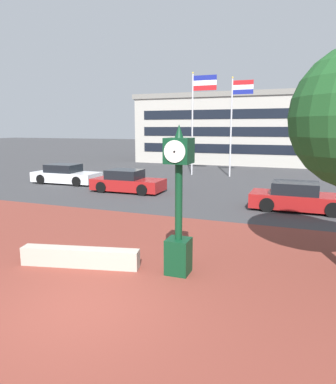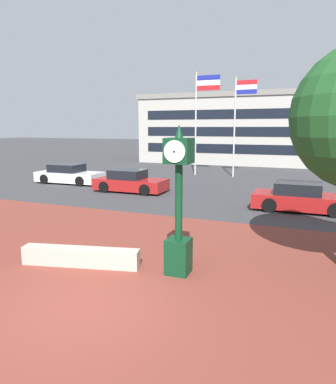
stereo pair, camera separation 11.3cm
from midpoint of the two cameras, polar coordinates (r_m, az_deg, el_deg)
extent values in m
plane|color=#38383A|center=(7.91, -13.28, -17.56)|extent=(200.00, 200.00, 0.00)
cube|color=brown|center=(9.34, -6.48, -12.82)|extent=(44.00, 11.75, 0.01)
cube|color=#ADA393|center=(9.90, -13.62, -10.15)|extent=(3.21, 1.13, 0.50)
cube|color=#0C381E|center=(9.10, 2.06, -10.33)|extent=(0.59, 0.59, 0.91)
cylinder|color=#0C381E|center=(8.71, 2.12, -1.62)|extent=(0.18, 0.18, 1.91)
cube|color=#0C381E|center=(8.53, 2.18, 6.69)|extent=(0.62, 0.62, 0.61)
cylinder|color=white|center=(8.84, 2.86, 6.81)|extent=(0.52, 0.04, 0.52)
sphere|color=black|center=(8.86, 2.90, 6.82)|extent=(0.05, 0.05, 0.05)
cylinder|color=white|center=(8.23, 1.44, 6.56)|extent=(0.52, 0.04, 0.52)
sphere|color=black|center=(8.21, 1.40, 6.55)|extent=(0.05, 0.05, 0.05)
cone|color=#0C381E|center=(8.52, 2.20, 9.84)|extent=(0.21, 0.21, 0.33)
cube|color=silver|center=(24.56, -15.46, 2.41)|extent=(4.52, 1.95, 0.64)
cube|color=black|center=(24.63, -15.94, 3.72)|extent=(2.10, 1.63, 0.56)
cylinder|color=black|center=(24.51, -11.64, 2.27)|extent=(0.65, 0.24, 0.64)
cylinder|color=black|center=(23.10, -13.89, 1.70)|extent=(0.65, 0.24, 0.64)
cylinder|color=black|center=(26.08, -16.82, 2.52)|extent=(0.65, 0.24, 0.64)
cylinder|color=black|center=(24.76, -19.20, 1.99)|extent=(0.65, 0.24, 0.64)
cube|color=maroon|center=(16.86, 21.07, -1.40)|extent=(4.28, 1.76, 0.64)
cube|color=black|center=(16.76, 20.46, 0.53)|extent=(1.97, 1.51, 0.56)
cylinder|color=black|center=(17.72, 25.40, -1.56)|extent=(0.64, 0.22, 0.64)
cylinder|color=black|center=(16.12, 25.69, -2.69)|extent=(0.64, 0.22, 0.64)
cylinder|color=black|center=(17.75, 16.83, -0.98)|extent=(0.64, 0.22, 0.64)
cylinder|color=black|center=(16.15, 16.26, -2.04)|extent=(0.64, 0.22, 0.64)
cube|color=maroon|center=(20.63, -5.85, 1.28)|extent=(4.17, 1.86, 0.64)
cube|color=black|center=(20.64, -6.39, 2.85)|extent=(1.93, 1.58, 0.56)
cylinder|color=black|center=(20.86, -1.64, 1.10)|extent=(0.64, 0.23, 0.64)
cylinder|color=black|center=(19.34, -3.59, 0.35)|extent=(0.64, 0.23, 0.64)
cylinder|color=black|center=(21.98, -7.82, 1.48)|extent=(0.64, 0.23, 0.64)
cylinder|color=black|center=(20.54, -10.11, 0.80)|extent=(0.64, 0.23, 0.64)
cylinder|color=silver|center=(27.84, 4.62, 10.67)|extent=(0.12, 0.12, 7.70)
sphere|color=gold|center=(28.14, 4.74, 18.66)|extent=(0.14, 0.14, 0.14)
cube|color=navy|center=(27.82, 6.69, 17.90)|extent=(1.78, 0.02, 0.37)
cube|color=white|center=(27.77, 6.68, 17.15)|extent=(1.78, 0.02, 0.37)
cube|color=red|center=(27.73, 6.66, 16.39)|extent=(1.78, 0.02, 0.37)
cylinder|color=silver|center=(27.08, 10.82, 10.02)|extent=(0.12, 0.12, 7.21)
sphere|color=gold|center=(27.32, 11.09, 17.72)|extent=(0.14, 0.14, 0.14)
cube|color=red|center=(27.13, 12.77, 16.92)|extent=(1.46, 0.02, 0.33)
cube|color=white|center=(27.09, 12.74, 16.23)|extent=(1.46, 0.02, 0.33)
cube|color=navy|center=(27.06, 12.71, 15.54)|extent=(1.46, 0.02, 0.33)
cube|color=#B2ADA3|center=(41.29, 13.76, 9.55)|extent=(22.20, 13.18, 6.62)
cube|color=gray|center=(41.41, 13.98, 14.48)|extent=(22.64, 13.45, 0.50)
cube|color=black|center=(34.82, 12.02, 6.80)|extent=(19.98, 0.04, 0.90)
cube|color=black|center=(34.77, 12.12, 9.52)|extent=(19.98, 0.04, 0.90)
cube|color=black|center=(34.79, 12.23, 12.25)|extent=(19.98, 0.04, 0.90)
camera|label=1|loc=(0.06, -89.62, 0.07)|focal=32.98mm
camera|label=2|loc=(0.06, 90.38, -0.07)|focal=32.98mm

